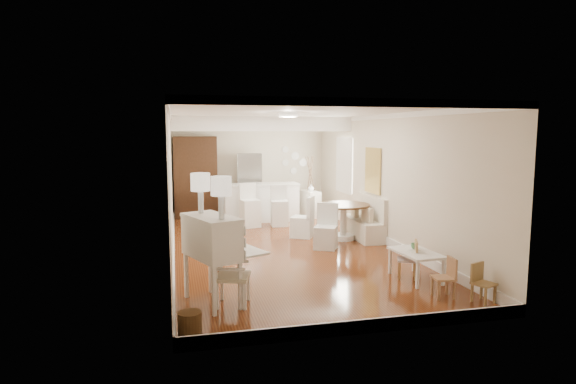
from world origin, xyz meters
name	(u,v)px	position (x,y,z in m)	size (l,w,h in m)	color
room	(281,153)	(0.04, 0.32, 1.98)	(9.00, 9.04, 2.82)	brown
secretary_bureau	(212,260)	(-1.70, -3.01, 0.63)	(0.99, 1.01, 1.26)	white
gustavian_armchair	(233,275)	(-1.42, -3.14, 0.43)	(0.49, 0.49, 0.85)	silver
wicker_basket	(190,324)	(-2.05, -4.04, 0.14)	(0.29, 0.29, 0.29)	#513519
kids_table	(416,265)	(1.65, -2.66, 0.23)	(0.56, 0.94, 0.47)	silver
kids_chair_a	(443,277)	(1.61, -3.55, 0.30)	(0.29, 0.29, 0.61)	#9F6F48
kids_chair_b	(407,259)	(1.54, -2.57, 0.33)	(0.32, 0.32, 0.66)	tan
kids_chair_c	(484,283)	(2.06, -3.88, 0.29)	(0.28, 0.28, 0.57)	olive
banquette	(362,217)	(1.99, 0.50, 0.49)	(0.52, 1.60, 0.98)	silver
dining_table	(343,222)	(1.52, 0.46, 0.40)	(1.18, 1.18, 0.81)	#4F3119
slip_chair_near	(326,226)	(0.86, -0.29, 0.47)	(0.44, 0.46, 0.94)	silver
slip_chair_far	(302,217)	(0.66, 0.89, 0.48)	(0.45, 0.47, 0.95)	white
breakfast_counter	(261,202)	(0.10, 3.10, 0.52)	(2.05, 0.65, 1.03)	white
bar_stool_left	(250,205)	(-0.32, 2.38, 0.56)	(0.45, 0.45, 1.11)	white
bar_stool_right	(279,206)	(0.44, 2.34, 0.52)	(0.42, 0.42, 1.05)	silver
pantry_cabinet	(195,177)	(-1.60, 4.18, 1.15)	(1.20, 0.60, 2.30)	#381E11
fridge	(261,184)	(0.30, 4.15, 0.90)	(0.75, 0.65, 1.80)	silver
sideboard	(310,204)	(1.60, 3.47, 0.37)	(0.35, 0.78, 0.75)	silver
pencil_cup	(414,246)	(1.71, -2.48, 0.52)	(0.12, 0.12, 0.09)	#5FA369
branch_vase	(311,188)	(1.60, 3.44, 0.84)	(0.18, 0.18, 0.19)	white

